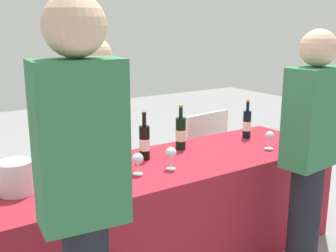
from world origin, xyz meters
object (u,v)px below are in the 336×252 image
at_px(wine_glass_4, 171,153).
at_px(wine_bottle_0, 40,165).
at_px(wine_glass_0, 71,172).
at_px(ice_bucket, 16,177).
at_px(wine_bottle_2, 145,142).
at_px(wine_bottle_1, 92,151).
at_px(guest_0, 83,194).
at_px(guest_1, 310,151).
at_px(wine_bottle_4, 247,124).
at_px(wine_bottle_3, 181,133).
at_px(menu_board, 207,152).
at_px(wine_glass_1, 100,171).
at_px(wine_glass_2, 122,160).
at_px(server_pouring, 101,134).
at_px(wine_glass_5, 270,136).

bearing_deg(wine_glass_4, wine_bottle_0, 163.35).
bearing_deg(wine_glass_0, ice_bucket, 156.90).
bearing_deg(wine_bottle_2, wine_bottle_1, 175.20).
xyz_separation_m(guest_0, guest_1, (1.48, 0.07, -0.10)).
distance_m(wine_bottle_4, ice_bucket, 1.86).
xyz_separation_m(wine_bottle_3, wine_glass_0, (-0.95, -0.29, -0.02)).
bearing_deg(wine_glass_0, menu_board, 28.49).
bearing_deg(wine_bottle_4, wine_glass_1, -167.11).
xyz_separation_m(wine_glass_0, ice_bucket, (-0.27, 0.12, -0.01)).
height_order(wine_glass_1, wine_glass_2, wine_glass_1).
bearing_deg(wine_glass_0, wine_bottle_2, 20.76).
bearing_deg(wine_glass_1, wine_bottle_3, 24.45).
relative_size(wine_bottle_2, server_pouring, 0.21).
bearing_deg(wine_bottle_1, wine_glass_1, -107.00).
relative_size(wine_bottle_3, wine_glass_1, 2.36).
relative_size(wine_glass_1, wine_glass_5, 1.05).
relative_size(wine_bottle_2, wine_glass_4, 2.27).
bearing_deg(wine_bottle_0, wine_bottle_1, 11.07).
bearing_deg(menu_board, wine_glass_4, -145.10).
bearing_deg(ice_bucket, wine_glass_4, -9.18).
bearing_deg(guest_0, wine_bottle_2, 54.38).
xyz_separation_m(wine_bottle_4, wine_glass_0, (-1.58, -0.25, -0.01)).
height_order(wine_bottle_3, ice_bucket, wine_bottle_3).
distance_m(guest_0, guest_1, 1.49).
relative_size(wine_bottle_0, wine_glass_1, 2.18).
bearing_deg(wine_bottle_4, wine_glass_4, -163.30).
bearing_deg(menu_board, wine_glass_0, -158.49).
xyz_separation_m(wine_bottle_1, guest_1, (1.05, -0.85, 0.04)).
xyz_separation_m(wine_bottle_4, wine_glass_4, (-0.93, -0.28, -0.01)).
relative_size(wine_glass_5, guest_0, 0.08).
height_order(wine_bottle_1, wine_glass_1, wine_bottle_1).
height_order(wine_glass_0, server_pouring, server_pouring).
bearing_deg(server_pouring, wine_bottle_3, 145.66).
relative_size(wine_glass_2, server_pouring, 0.09).
relative_size(wine_bottle_4, guest_0, 0.18).
height_order(ice_bucket, guest_0, guest_0).
bearing_deg(menu_board, wine_glass_2, -153.73).
bearing_deg(guest_0, wine_glass_4, 43.03).
xyz_separation_m(wine_bottle_3, wine_glass_1, (-0.81, -0.37, -0.02)).
height_order(wine_bottle_1, wine_bottle_2, wine_bottle_2).
xyz_separation_m(guest_0, menu_board, (1.94, 1.61, -0.59)).
xyz_separation_m(wine_bottle_0, wine_glass_0, (0.11, -0.19, -0.00)).
bearing_deg(wine_glass_4, guest_0, -143.40).
bearing_deg(wine_glass_4, wine_glass_5, -2.62).
xyz_separation_m(wine_glass_0, wine_glass_5, (1.51, -0.07, -0.01)).
bearing_deg(wine_bottle_0, guest_1, -29.20).
relative_size(wine_bottle_1, wine_bottle_4, 0.98).
distance_m(wine_bottle_4, guest_1, 0.89).
bearing_deg(ice_bucket, server_pouring, 35.68).
relative_size(wine_glass_2, wine_glass_5, 1.04).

